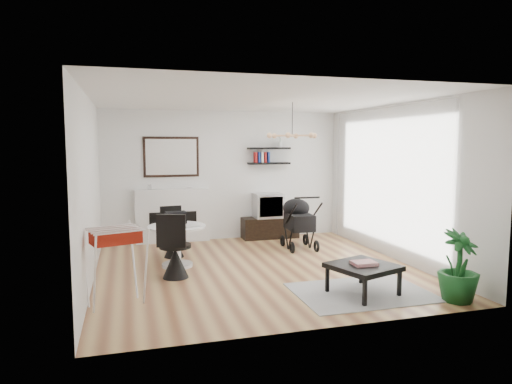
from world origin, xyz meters
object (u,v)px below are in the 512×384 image
object	(u,v)px
crt_tv	(268,205)
stroller	(298,225)
drying_rack	(115,265)
tv_console	(270,228)
coffee_table	(363,268)
dining_table	(177,239)
potted_plant	(459,266)
fireplace	(173,209)

from	to	relation	value
crt_tv	stroller	xyz separation A→B (m)	(0.29, -1.05, -0.25)
stroller	drying_rack	bearing A→B (deg)	-142.57
tv_console	drying_rack	bearing A→B (deg)	-132.31
tv_console	coffee_table	distance (m)	3.87
crt_tv	tv_console	bearing A→B (deg)	3.79
drying_rack	dining_table	bearing A→B (deg)	43.07
crt_tv	stroller	size ratio (longest dim) A/B	0.56
tv_console	drying_rack	size ratio (longest dim) A/B	1.22
dining_table	stroller	world-z (taller)	stroller
drying_rack	tv_console	bearing A→B (deg)	30.53
potted_plant	fireplace	bearing A→B (deg)	124.60
crt_tv	drying_rack	xyz separation A→B (m)	(-3.04, -3.40, -0.19)
dining_table	potted_plant	size ratio (longest dim) A/B	1.02
fireplace	stroller	world-z (taller)	fireplace
potted_plant	coffee_table	bearing A→B (deg)	151.30
crt_tv	potted_plant	xyz separation A→B (m)	(1.17, -4.44, -0.25)
dining_table	potted_plant	world-z (taller)	potted_plant
dining_table	coffee_table	distance (m)	3.07
fireplace	potted_plant	xyz separation A→B (m)	(3.16, -4.58, -0.23)
crt_tv	coffee_table	xyz separation A→B (m)	(0.13, -3.87, -0.34)
stroller	potted_plant	size ratio (longest dim) A/B	1.16
tv_console	dining_table	size ratio (longest dim) A/B	1.28
fireplace	dining_table	size ratio (longest dim) A/B	2.31
crt_tv	coffee_table	size ratio (longest dim) A/B	0.60
fireplace	dining_table	xyz separation A→B (m)	(-0.12, -1.92, -0.23)
coffee_table	potted_plant	xyz separation A→B (m)	(1.04, -0.57, 0.09)
fireplace	crt_tv	bearing A→B (deg)	-4.21
fireplace	tv_console	world-z (taller)	fireplace
drying_rack	stroller	distance (m)	4.08
coffee_table	crt_tv	bearing A→B (deg)	91.88
tv_console	potted_plant	bearing A→B (deg)	-75.87
fireplace	coffee_table	size ratio (longest dim) A/B	2.19
crt_tv	stroller	world-z (taller)	stroller
stroller	fireplace	bearing A→B (deg)	154.68
crt_tv	drying_rack	distance (m)	4.56
tv_console	coffee_table	world-z (taller)	tv_console
fireplace	stroller	xyz separation A→B (m)	(2.29, -1.20, -0.23)
dining_table	coffee_table	bearing A→B (deg)	-43.13
dining_table	tv_console	bearing A→B (deg)	39.33
drying_rack	coffee_table	world-z (taller)	drying_rack
dining_table	crt_tv	bearing A→B (deg)	39.93
fireplace	crt_tv	distance (m)	2.00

